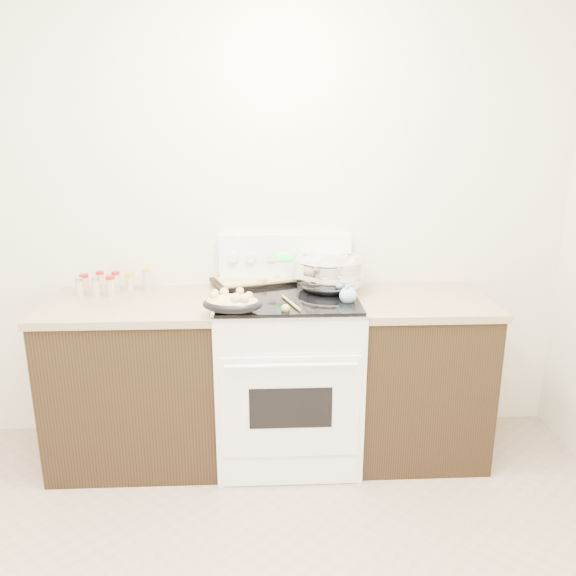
{
  "coord_description": "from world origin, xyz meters",
  "views": [
    {
      "loc": [
        0.22,
        -1.46,
        1.8
      ],
      "look_at": [
        0.35,
        1.37,
        1.0
      ],
      "focal_mm": 35.0,
      "sensor_mm": 36.0,
      "label": 1
    }
  ],
  "objects": [
    {
      "name": "kitchen_range",
      "position": [
        0.35,
        1.42,
        0.49
      ],
      "size": [
        0.78,
        0.73,
        1.22
      ],
      "color": "white",
      "rests_on": "ground"
    },
    {
      "name": "counter_right",
      "position": [
        1.08,
        1.43,
        0.46
      ],
      "size": [
        0.73,
        0.67,
        0.92
      ],
      "color": "black",
      "rests_on": "ground"
    },
    {
      "name": "baking_sheet",
      "position": [
        0.16,
        1.7,
        0.96
      ],
      "size": [
        0.52,
        0.44,
        0.06
      ],
      "color": "black",
      "rests_on": "kitchen_range"
    },
    {
      "name": "spice_jars",
      "position": [
        -0.63,
        1.6,
        0.98
      ],
      "size": [
        0.39,
        0.16,
        0.13
      ],
      "color": "#BFB28C",
      "rests_on": "counter_left"
    },
    {
      "name": "wooden_spoon",
      "position": [
        0.34,
        1.2,
        0.95
      ],
      "size": [
        0.1,
        0.25,
        0.04
      ],
      "color": "tan",
      "rests_on": "kitchen_range"
    },
    {
      "name": "roasting_pan",
      "position": [
        0.07,
        1.15,
        0.99
      ],
      "size": [
        0.32,
        0.25,
        0.11
      ],
      "color": "black",
      "rests_on": "kitchen_range"
    },
    {
      "name": "mixing_bowl",
      "position": [
        0.59,
        1.54,
        1.03
      ],
      "size": [
        0.46,
        0.46,
        0.23
      ],
      "color": "silver",
      "rests_on": "kitchen_range"
    },
    {
      "name": "room_shell",
      "position": [
        0.0,
        0.0,
        1.7
      ],
      "size": [
        4.1,
        3.6,
        2.75
      ],
      "color": "silver",
      "rests_on": "ground"
    },
    {
      "name": "blue_ladle",
      "position": [
        0.66,
        1.3,
        0.98
      ],
      "size": [
        0.16,
        0.28,
        0.11
      ],
      "color": "#83B5C3",
      "rests_on": "kitchen_range"
    },
    {
      "name": "counter_left",
      "position": [
        -0.48,
        1.43,
        0.46
      ],
      "size": [
        0.93,
        0.67,
        0.92
      ],
      "color": "black",
      "rests_on": "ground"
    }
  ]
}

